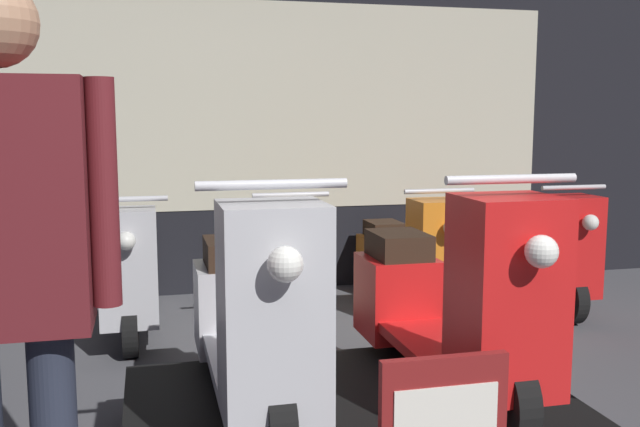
% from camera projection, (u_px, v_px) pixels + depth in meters
% --- Properties ---
extents(shop_wall_back, '(8.68, 0.09, 3.20)m').
position_uv_depth(shop_wall_back, '(273.00, 101.00, 5.92)').
color(shop_wall_back, black).
rests_on(shop_wall_back, ground_plane).
extents(display_platform, '(1.88, 1.19, 0.27)m').
position_uv_depth(display_platform, '(348.00, 425.00, 3.09)').
color(display_platform, black).
rests_on(display_platform, ground_plane).
extents(scooter_display_left, '(0.49, 1.61, 0.99)m').
position_uv_depth(scooter_display_left, '(251.00, 316.00, 2.87)').
color(scooter_display_left, black).
rests_on(scooter_display_left, display_platform).
extents(scooter_display_right, '(0.49, 1.61, 0.99)m').
position_uv_depth(scooter_display_right, '(446.00, 303.00, 3.07)').
color(scooter_display_right, black).
rests_on(scooter_display_right, display_platform).
extents(scooter_backrow_0, '(0.49, 1.61, 0.99)m').
position_uv_depth(scooter_backrow_0, '(131.00, 275.00, 4.86)').
color(scooter_backrow_0, black).
rests_on(scooter_backrow_0, ground_plane).
extents(scooter_backrow_1, '(0.49, 1.61, 0.99)m').
position_uv_depth(scooter_backrow_1, '(277.00, 268.00, 5.10)').
color(scooter_backrow_1, black).
rests_on(scooter_backrow_1, ground_plane).
extents(scooter_backrow_2, '(0.49, 1.61, 0.99)m').
position_uv_depth(scooter_backrow_2, '(409.00, 261.00, 5.33)').
color(scooter_backrow_2, black).
rests_on(scooter_backrow_2, ground_plane).
extents(scooter_backrow_3, '(0.49, 1.61, 0.99)m').
position_uv_depth(scooter_backrow_3, '(531.00, 255.00, 5.57)').
color(scooter_backrow_3, black).
rests_on(scooter_backrow_3, ground_plane).
extents(person_left_browsing, '(0.60, 0.25, 1.83)m').
position_uv_depth(person_left_browsing, '(6.00, 253.00, 1.94)').
color(person_left_browsing, '#232838').
rests_on(person_left_browsing, ground_plane).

